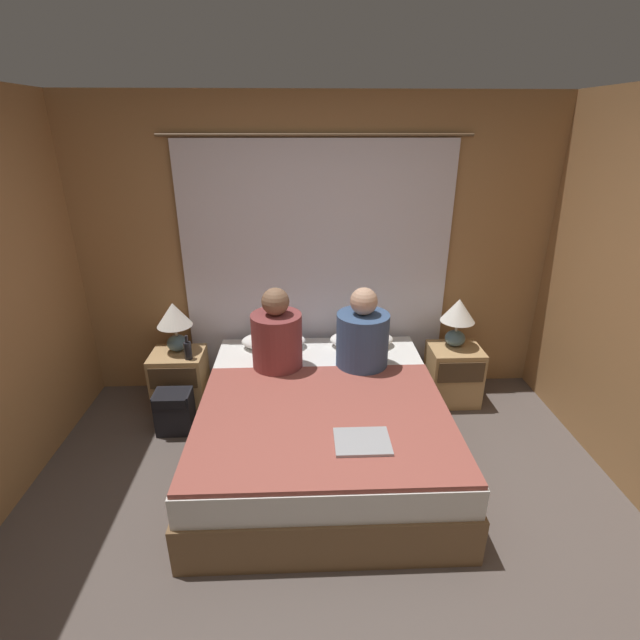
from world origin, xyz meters
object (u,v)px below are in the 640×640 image
pillow_left (274,341)px  beer_bottle_on_left_stand (188,350)px  pillow_right (362,339)px  person_right_in_bed (362,337)px  bed (322,427)px  laptop_on_bed (362,442)px  lamp_right (458,316)px  nightstand_left (180,380)px  backpack_on_floor (174,409)px  person_left_in_bed (277,337)px  lamp_left (174,320)px  nightstand_right (453,374)px

pillow_left → beer_bottle_on_left_stand: 0.70m
pillow_right → person_right_in_bed: person_right_in_bed is taller
bed → laptop_on_bed: size_ratio=5.97×
pillow_right → beer_bottle_on_left_stand: size_ratio=2.63×
bed → lamp_right: 1.50m
nightstand_left → laptop_on_bed: laptop_on_bed is taller
beer_bottle_on_left_stand → nightstand_left: bearing=141.1°
pillow_left → pillow_right: 0.74m
pillow_left → laptop_on_bed: (0.58, -1.34, -0.02)m
backpack_on_floor → pillow_right: bearing=15.9°
nightstand_left → person_left_in_bed: (0.85, -0.30, 0.52)m
lamp_left → laptop_on_bed: bearing=-43.9°
bed → lamp_right: size_ratio=4.58×
lamp_right → beer_bottle_on_left_stand: bearing=-175.9°
bed → lamp_right: (1.17, 0.77, 0.53)m
beer_bottle_on_left_stand → person_left_in_bed: bearing=-15.6°
lamp_right → person_right_in_bed: 0.92m
lamp_right → pillow_left: lamp_right is taller
nightstand_right → laptop_on_bed: size_ratio=1.56×
nightstand_left → laptop_on_bed: 1.91m
lamp_right → pillow_left: 1.56m
bed → person_right_in_bed: size_ratio=3.00×
bed → pillow_right: 0.92m
nightstand_left → nightstand_right: same height
nightstand_left → pillow_left: pillow_left is taller
pillow_right → person_left_in_bed: size_ratio=0.82×
person_right_in_bed → bed: bearing=-128.6°
nightstand_left → beer_bottle_on_left_stand: 0.36m
pillow_right → backpack_on_floor: (-1.51, -0.43, -0.37)m
pillow_left → laptop_on_bed: bearing=-66.5°
person_right_in_bed → backpack_on_floor: (-1.47, -0.06, -0.57)m
lamp_right → backpack_on_floor: lamp_right is taller
nightstand_left → backpack_on_floor: bearing=-84.7°
nightstand_right → laptop_on_bed: laptop_on_bed is taller
nightstand_left → pillow_right: size_ratio=0.94×
person_right_in_bed → backpack_on_floor: person_right_in_bed is taller
lamp_right → person_right_in_bed: size_ratio=0.65×
bed → beer_bottle_on_left_stand: 1.26m
nightstand_right → lamp_right: 0.53m
bed → nightstand_left: bearing=148.8°
nightstand_left → lamp_left: lamp_left is taller
lamp_right → pillow_right: 0.83m
pillow_left → backpack_on_floor: size_ratio=1.53×
person_right_in_bed → pillow_right: bearing=83.0°
nightstand_right → pillow_left: size_ratio=0.94×
bed → laptop_on_bed: laptop_on_bed is taller
pillow_left → person_right_in_bed: size_ratio=0.83×
nightstand_right → laptop_on_bed: 1.63m
bed → pillow_left: pillow_left is taller
lamp_left → laptop_on_bed: 1.94m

